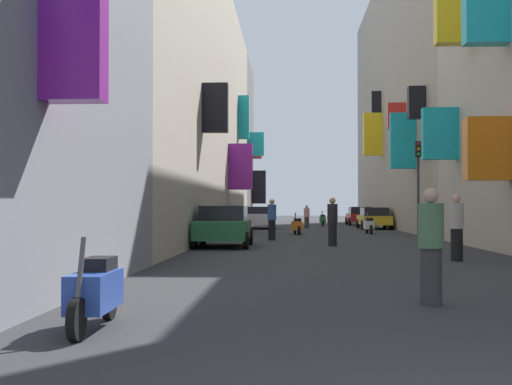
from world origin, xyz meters
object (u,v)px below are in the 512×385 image
at_px(parked_car_white, 258,217).
at_px(scooter_green, 323,220).
at_px(pedestrian_far_away, 431,246).
at_px(scooter_blue, 95,291).
at_px(scooter_orange, 297,226).
at_px(parked_car_yellow, 374,218).
at_px(pedestrian_near_right, 457,228).
at_px(parked_car_red, 360,215).
at_px(pedestrian_mid_street, 307,217).
at_px(parked_car_green, 224,225).
at_px(scooter_white, 369,225).
at_px(pedestrian_crossing, 272,220).
at_px(parked_car_blue, 261,215).
at_px(pedestrian_near_left, 333,222).
at_px(traffic_light_near_corner, 418,172).

bearing_deg(parked_car_white, scooter_green, 51.70).
bearing_deg(pedestrian_far_away, scooter_blue, -153.98).
xyz_separation_m(scooter_orange, pedestrian_far_away, (1.70, -24.33, 0.41)).
height_order(parked_car_yellow, scooter_green, parked_car_yellow).
relative_size(parked_car_white, pedestrian_near_right, 2.45).
height_order(parked_car_red, pedestrian_mid_street, pedestrian_mid_street).
xyz_separation_m(pedestrian_near_right, pedestrian_far_away, (-2.39, -8.02, -0.03)).
bearing_deg(scooter_blue, parked_car_white, 89.59).
bearing_deg(parked_car_green, scooter_orange, 74.92).
xyz_separation_m(scooter_green, scooter_orange, (-2.11, -15.29, -0.00)).
bearing_deg(scooter_white, parked_car_red, 85.66).
xyz_separation_m(parked_car_green, pedestrian_crossing, (1.64, 4.73, 0.12)).
bearing_deg(parked_car_yellow, scooter_white, -99.51).
xyz_separation_m(parked_car_blue, parked_car_green, (-0.08, -30.62, 0.02)).
relative_size(parked_car_red, pedestrian_crossing, 2.31).
bearing_deg(pedestrian_mid_street, parked_car_white, -171.99).
xyz_separation_m(parked_car_yellow, pedestrian_far_away, (-3.40, -33.02, 0.14)).
bearing_deg(scooter_green, pedestrian_far_away, -90.60).
relative_size(parked_car_white, scooter_white, 2.39).
bearing_deg(pedestrian_near_left, parked_car_white, 100.85).
relative_size(pedestrian_near_right, traffic_light_near_corner, 0.39).
bearing_deg(scooter_orange, scooter_white, 20.76).
relative_size(parked_car_white, parked_car_red, 1.06).
bearing_deg(parked_car_blue, pedestrian_near_left, -82.57).
height_order(scooter_orange, pedestrian_crossing, pedestrian_crossing).
bearing_deg(scooter_green, parked_car_yellow, -65.66).
bearing_deg(pedestrian_crossing, traffic_light_near_corner, 24.27).
bearing_deg(parked_car_white, scooter_white, -51.31).
distance_m(parked_car_red, pedestrian_near_left, 27.47).
height_order(scooter_green, scooter_orange, same).
distance_m(scooter_blue, pedestrian_mid_street, 36.59).
bearing_deg(pedestrian_near_right, pedestrian_mid_street, 97.21).
relative_size(scooter_blue, pedestrian_crossing, 1.04).
distance_m(parked_car_green, pedestrian_mid_street, 20.61).
height_order(parked_car_white, parked_car_yellow, parked_car_white).
distance_m(parked_car_white, traffic_light_near_corner, 14.74).
distance_m(scooter_green, pedestrian_mid_street, 5.55).
bearing_deg(pedestrian_near_left, parked_car_yellow, 78.09).
height_order(parked_car_blue, pedestrian_crossing, pedestrian_crossing).
bearing_deg(pedestrian_near_right, scooter_white, 90.66).
distance_m(parked_car_white, pedestrian_near_left, 19.62).
bearing_deg(scooter_blue, parked_car_green, 90.16).
bearing_deg(scooter_blue, scooter_green, 83.36).
bearing_deg(traffic_light_near_corner, pedestrian_mid_street, 111.81).
relative_size(scooter_white, pedestrian_crossing, 1.03).
distance_m(scooter_white, pedestrian_near_right, 17.80).
bearing_deg(parked_car_white, parked_car_green, -90.87).
bearing_deg(pedestrian_crossing, pedestrian_near_right, -63.76).
relative_size(parked_car_green, traffic_light_near_corner, 0.85).
height_order(parked_car_blue, parked_car_green, parked_car_green).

